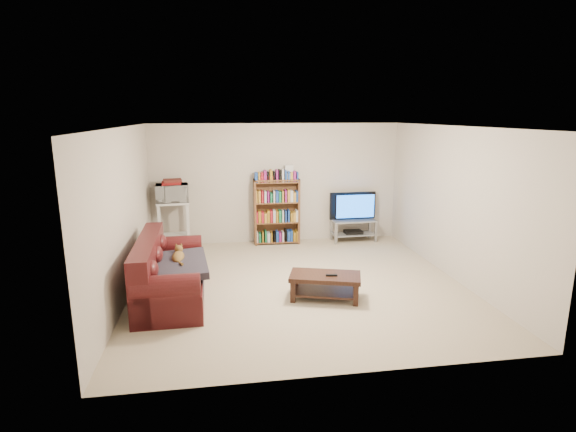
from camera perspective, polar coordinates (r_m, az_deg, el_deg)
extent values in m
plane|color=beige|center=(7.04, 1.32, -8.66)|extent=(5.00, 5.00, 0.00)
plane|color=white|center=(6.55, 1.43, 11.27)|extent=(5.00, 5.00, 0.00)
plane|color=beige|center=(9.12, -1.42, 4.15)|extent=(5.00, 0.00, 5.00)
plane|color=beige|center=(4.34, 7.29, -5.81)|extent=(5.00, 0.00, 5.00)
plane|color=beige|center=(6.72, -20.10, 0.21)|extent=(0.00, 5.00, 5.00)
plane|color=beige|center=(7.54, 20.42, 1.49)|extent=(0.00, 5.00, 5.00)
cube|color=#461213|center=(6.72, -14.48, -8.37)|extent=(0.93, 2.07, 0.39)
cube|color=#461213|center=(6.67, -17.30, -6.40)|extent=(0.30, 2.05, 0.86)
cube|color=#461213|center=(5.86, -15.14, -10.99)|extent=(0.85, 0.26, 0.51)
cube|color=#461213|center=(7.55, -14.03, -5.48)|extent=(0.85, 0.26, 0.51)
cube|color=#2F2B36|center=(6.47, -13.84, -6.10)|extent=(0.90, 1.10, 0.18)
cube|color=black|center=(6.43, 4.74, -7.67)|extent=(1.09, 0.76, 0.06)
cube|color=black|center=(6.52, 4.70, -9.57)|extent=(0.98, 0.68, 0.03)
cube|color=black|center=(6.36, 0.64, -9.61)|extent=(0.09, 0.09, 0.30)
cube|color=black|center=(6.32, 8.62, -9.92)|extent=(0.09, 0.09, 0.30)
cube|color=black|center=(6.70, 1.04, -8.40)|extent=(0.09, 0.09, 0.30)
cube|color=black|center=(6.67, 8.59, -8.68)|extent=(0.09, 0.09, 0.30)
cube|color=black|center=(6.37, 5.54, -7.49)|extent=(0.17, 0.07, 0.02)
cube|color=#999EA3|center=(9.34, 8.33, -0.56)|extent=(0.91, 0.43, 0.03)
cube|color=#999EA3|center=(9.41, 8.27, -2.25)|extent=(0.87, 0.41, 0.02)
cube|color=gray|center=(9.10, 6.11, -2.21)|extent=(0.05, 0.05, 0.45)
cube|color=gray|center=(9.37, 11.07, -1.94)|extent=(0.05, 0.05, 0.45)
cube|color=gray|center=(9.43, 5.52, -1.67)|extent=(0.05, 0.05, 0.45)
cube|color=gray|center=(9.68, 10.33, -1.43)|extent=(0.05, 0.05, 0.45)
imported|color=black|center=(9.27, 8.38, 1.22)|extent=(0.97, 0.15, 0.56)
cube|color=black|center=(9.40, 8.28, -2.02)|extent=(0.37, 0.26, 0.06)
cube|color=brown|center=(8.99, -4.21, 0.48)|extent=(0.05, 0.28, 1.32)
cube|color=brown|center=(9.08, 1.30, 0.64)|extent=(0.05, 0.28, 1.32)
cube|color=brown|center=(8.91, -1.46, 4.62)|extent=(0.92, 0.30, 0.03)
cube|color=maroon|center=(8.88, -2.77, 4.91)|extent=(0.27, 0.21, 0.07)
cube|color=silver|center=(8.76, -14.44, 1.67)|extent=(0.64, 0.49, 0.04)
cube|color=silver|center=(8.90, -14.21, -2.39)|extent=(0.58, 0.44, 0.03)
cube|color=silver|center=(8.69, -15.97, -1.76)|extent=(0.05, 0.05, 0.92)
cube|color=silver|center=(8.69, -12.53, -1.57)|extent=(0.05, 0.05, 0.92)
cube|color=silver|center=(9.04, -15.93, -1.20)|extent=(0.05, 0.05, 0.92)
cube|color=silver|center=(9.04, -12.62, -1.02)|extent=(0.05, 0.05, 0.92)
imported|color=silver|center=(8.72, -14.50, 2.86)|extent=(0.63, 0.46, 0.33)
cube|color=maroon|center=(8.70, -14.57, 4.09)|extent=(0.38, 0.34, 0.05)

